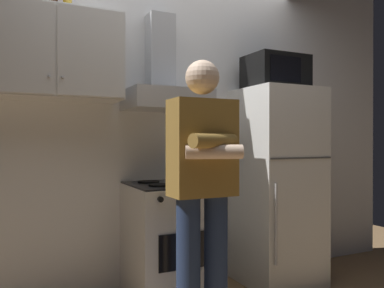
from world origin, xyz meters
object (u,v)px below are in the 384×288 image
person_standing (203,187)px  bottle_spice_jar (67,2)px  stove_oven (171,242)px  range_hood (165,84)px  refrigerator (277,186)px  upper_cabinet (53,54)px  microwave (275,73)px

person_standing → bottle_spice_jar: bottle_spice_jar is taller
stove_oven → person_standing: bearing=-94.7°
person_standing → range_hood: bearing=86.1°
bottle_spice_jar → stove_oven: bearing=-11.1°
range_hood → refrigerator: size_ratio=0.47×
upper_cabinet → refrigerator: size_ratio=0.56×
range_hood → bottle_spice_jar: bottle_spice_jar is taller
microwave → person_standing: size_ratio=0.29×
stove_oven → refrigerator: refrigerator is taller
bottle_spice_jar → microwave: bearing=-4.1°
range_hood → person_standing: range_hood is taller
upper_cabinet → microwave: (1.75, -0.11, -0.01)m
stove_oven → range_hood: bearing=90.0°
microwave → person_standing: bearing=-148.0°
range_hood → microwave: size_ratio=1.56×
stove_oven → upper_cabinet: bearing=171.1°
upper_cabinet → bottle_spice_jar: bottle_spice_jar is taller
bottle_spice_jar → person_standing: bearing=-48.7°
upper_cabinet → bottle_spice_jar: size_ratio=6.41×
microwave → bottle_spice_jar: size_ratio=3.42×
upper_cabinet → microwave: size_ratio=1.88×
range_hood → refrigerator: (0.95, -0.13, -0.80)m
refrigerator → range_hood: bearing=172.5°
microwave → upper_cabinet: bearing=176.5°
stove_oven → person_standing: (-0.05, -0.61, 0.47)m
stove_oven → refrigerator: 1.02m
range_hood → microwave: range_hood is taller
stove_oven → range_hood: size_ratio=1.17×
upper_cabinet → refrigerator: bearing=-4.1°
upper_cabinet → bottle_spice_jar: bearing=7.1°
upper_cabinet → refrigerator: 2.00m
stove_oven → refrigerator: (0.95, 0.00, 0.37)m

